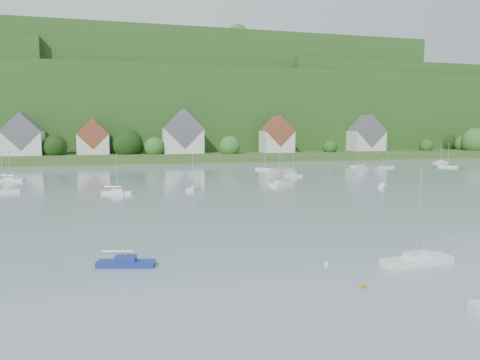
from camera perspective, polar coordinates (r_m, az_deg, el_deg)
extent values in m
cube|color=#304E1D|center=(198.72, -9.09, 3.09)|extent=(600.00, 60.00, 3.00)
cube|color=#1A4315|center=(273.30, -10.68, 7.78)|extent=(620.00, 160.00, 40.00)
cube|color=#1A4315|center=(269.55, -8.49, 9.54)|extent=(240.00, 130.00, 60.00)
cube|color=#1A4315|center=(309.64, 20.94, 7.66)|extent=(200.00, 110.00, 48.00)
sphere|color=#346525|center=(239.49, 27.58, 4.34)|extent=(12.88, 12.88, 12.88)
sphere|color=black|center=(251.57, 24.51, 4.37)|extent=(10.46, 10.46, 10.46)
sphere|color=#1C5419|center=(228.46, 22.46, 4.00)|extent=(6.45, 6.45, 6.45)
sphere|color=black|center=(256.77, 27.26, 4.28)|extent=(10.68, 10.68, 10.68)
sphere|color=#346525|center=(181.93, -10.76, 4.08)|extent=(8.19, 8.19, 8.19)
sphere|color=#346525|center=(186.69, -24.79, 3.50)|extent=(6.49, 6.49, 6.49)
sphere|color=#346525|center=(200.77, 4.58, 4.73)|extent=(12.16, 12.16, 12.16)
sphere|color=#346525|center=(182.46, -1.28, 4.25)|extent=(8.73, 8.73, 8.73)
sphere|color=black|center=(185.19, -22.35, 3.87)|extent=(9.32, 9.32, 9.32)
sphere|color=#1C5419|center=(199.24, 11.29, 4.07)|extent=(6.24, 6.24, 6.24)
sphere|color=black|center=(220.62, 14.90, 4.34)|extent=(8.16, 8.16, 8.16)
sphere|color=#346525|center=(250.76, 26.27, 4.11)|extent=(8.09, 8.09, 8.09)
sphere|color=black|center=(183.98, -14.00, 4.41)|extent=(11.92, 11.92, 11.92)
sphere|color=black|center=(256.73, -26.31, 14.37)|extent=(7.18, 7.18, 7.18)
sphere|color=#1C5419|center=(263.64, -1.58, 16.75)|extent=(12.83, 12.83, 12.83)
sphere|color=#346525|center=(245.22, -20.10, 16.99)|extent=(8.18, 8.18, 8.18)
sphere|color=#1C5419|center=(282.02, -10.69, 15.95)|extent=(12.73, 12.73, 12.73)
sphere|color=#1C5419|center=(267.11, 8.57, 16.49)|extent=(11.50, 11.50, 11.50)
sphere|color=#1C5419|center=(287.91, 1.78, 15.92)|extent=(14.65, 14.65, 14.65)
sphere|color=#346525|center=(240.90, -0.30, 17.72)|extent=(11.95, 11.95, 11.95)
sphere|color=#1C5419|center=(277.75, 16.20, 15.86)|extent=(9.76, 9.76, 9.76)
sphere|color=#346525|center=(277.30, -20.99, 15.61)|extent=(7.07, 7.07, 7.07)
sphere|color=black|center=(245.91, -11.19, 17.21)|extent=(8.21, 8.21, 8.21)
sphere|color=#346525|center=(268.96, -15.80, 16.29)|extent=(12.24, 12.24, 12.24)
sphere|color=#346525|center=(279.09, 14.82, 15.82)|extent=(9.00, 9.00, 9.00)
sphere|color=#1C5419|center=(286.17, 10.85, 15.64)|extent=(8.03, 8.03, 8.03)
sphere|color=#346525|center=(323.96, 23.23, 12.04)|extent=(9.52, 9.52, 9.52)
sphere|color=#346525|center=(284.71, 10.66, 13.50)|extent=(14.97, 14.97, 14.97)
sphere|color=black|center=(291.86, 24.50, 12.61)|extent=(7.52, 7.52, 7.52)
sphere|color=#1C5419|center=(273.81, 6.64, 13.66)|extent=(9.78, 9.78, 9.78)
sphere|color=#1C5419|center=(290.04, 14.51, 13.17)|extent=(12.02, 12.02, 12.02)
sphere|color=black|center=(283.58, 19.70, 13.15)|extent=(11.57, 11.57, 11.57)
sphere|color=#1C5419|center=(264.18, 18.50, 13.77)|extent=(12.65, 12.65, 12.65)
sphere|color=#346525|center=(279.95, 21.42, 13.06)|extent=(8.28, 8.28, 8.28)
sphere|color=black|center=(323.56, 21.31, 12.06)|extent=(7.47, 7.47, 7.47)
sphere|color=#346525|center=(274.04, 11.42, 13.56)|extent=(9.48, 9.48, 9.48)
sphere|color=black|center=(341.31, 23.57, 10.66)|extent=(8.43, 8.43, 8.43)
sphere|color=#1C5419|center=(262.23, -19.54, 12.45)|extent=(12.01, 12.01, 12.01)
sphere|color=black|center=(316.18, 25.52, 11.13)|extent=(13.54, 13.54, 13.54)
sphere|color=black|center=(286.87, 14.53, 12.15)|extent=(15.08, 15.08, 15.08)
sphere|color=#346525|center=(296.08, 11.25, 12.07)|extent=(15.99, 15.99, 15.99)
sphere|color=black|center=(271.89, -11.54, 12.58)|extent=(15.72, 15.72, 15.72)
sphere|color=#346525|center=(382.95, 24.21, 10.25)|extent=(14.17, 14.17, 14.17)
sphere|color=#1C5419|center=(268.76, -8.30, 12.52)|extent=(10.54, 10.54, 10.54)
cube|color=silver|center=(188.08, -25.69, 4.20)|extent=(14.00, 10.00, 9.00)
cube|color=#55545C|center=(188.03, -25.75, 5.57)|extent=(14.00, 10.40, 14.00)
cube|color=silver|center=(186.93, -18.01, 4.35)|extent=(12.00, 9.00, 8.00)
cube|color=brown|center=(186.86, -18.05, 5.58)|extent=(12.00, 9.36, 12.00)
cube|color=silver|center=(187.11, -7.24, 4.91)|extent=(16.00, 11.00, 10.00)
cube|color=#55545C|center=(187.07, -7.26, 6.45)|extent=(16.00, 11.44, 16.00)
cube|color=silver|center=(194.40, 4.66, 4.84)|extent=(13.00, 10.00, 9.00)
cube|color=brown|center=(194.34, 4.67, 6.17)|extent=(13.00, 10.40, 13.00)
cube|color=silver|center=(216.92, 15.64, 4.78)|extent=(15.00, 10.00, 9.00)
cube|color=#55545C|center=(216.87, 15.68, 5.97)|extent=(15.00, 10.40, 15.00)
cube|color=navy|center=(42.68, -14.21, -10.21)|extent=(5.36, 2.68, 0.52)
cube|color=navy|center=(42.54, -14.23, -9.55)|extent=(2.00, 1.43, 0.50)
cylinder|color=silver|center=(41.84, -14.34, -5.63)|extent=(0.10, 0.10, 6.45)
cylinder|color=silver|center=(42.56, -15.27, -8.67)|extent=(2.77, 0.78, 0.08)
cube|color=white|center=(44.99, 21.46, -9.49)|extent=(6.96, 2.54, 0.68)
cube|color=white|center=(44.84, 21.49, -8.76)|extent=(2.50, 1.55, 0.50)
cylinder|color=silver|center=(44.00, 21.70, -3.71)|extent=(0.10, 0.10, 8.51)
cylinder|color=silver|center=(44.02, 20.52, -8.13)|extent=(3.74, 0.43, 0.08)
sphere|color=orange|center=(37.48, 15.18, -12.98)|extent=(0.47, 0.47, 0.47)
sphere|color=white|center=(42.45, 10.87, -10.58)|extent=(0.48, 0.48, 0.48)
sphere|color=orange|center=(70.27, 24.80, -4.34)|extent=(0.39, 0.39, 0.39)
sphere|color=orange|center=(48.55, 13.37, -8.49)|extent=(0.38, 0.38, 0.38)
cube|color=white|center=(186.89, 23.99, 2.05)|extent=(5.71, 1.60, 0.57)
cube|color=white|center=(186.85, 24.00, 2.22)|extent=(2.00, 1.12, 0.50)
cylinder|color=silver|center=(186.68, 24.04, 3.23)|extent=(0.10, 0.10, 7.14)
cylinder|color=silver|center=(186.28, 23.80, 2.42)|extent=(3.14, 0.08, 0.08)
cube|color=white|center=(99.71, 5.26, -0.64)|extent=(5.81, 4.77, 0.59)
cylinder|color=silver|center=(99.31, 5.28, 1.66)|extent=(0.10, 0.10, 7.42)
cylinder|color=silver|center=(98.85, 4.97, 0.01)|extent=(2.72, 1.94, 0.08)
cube|color=white|center=(121.65, -27.04, -0.04)|extent=(6.67, 2.93, 0.65)
cube|color=white|center=(121.59, -27.06, 0.23)|extent=(2.45, 1.65, 0.50)
cylinder|color=silver|center=(121.30, -27.14, 2.00)|extent=(0.10, 0.10, 8.06)
cylinder|color=silver|center=(121.91, -27.49, 0.53)|extent=(3.51, 0.71, 0.08)
cube|color=white|center=(157.86, 14.68, 1.72)|extent=(6.26, 4.25, 0.61)
cylinder|color=silver|center=(157.60, 14.73, 3.22)|extent=(0.10, 0.10, 7.67)
cylinder|color=silver|center=(157.01, 14.51, 2.15)|extent=(3.06, 1.56, 0.08)
cube|color=white|center=(103.26, 17.55, -0.70)|extent=(4.09, 4.39, 0.47)
cube|color=white|center=(103.20, 17.56, -0.43)|extent=(1.78, 1.84, 0.50)
cylinder|color=silver|center=(102.94, 17.61, 1.05)|extent=(0.10, 0.10, 5.86)
cylinder|color=silver|center=(102.44, 17.51, -0.11)|extent=(1.77, 1.99, 0.08)
cube|color=white|center=(94.22, -5.96, -1.06)|extent=(3.58, 5.76, 0.56)
cylinder|color=silver|center=(93.82, -5.99, 1.23)|extent=(0.10, 0.10, 6.98)
cylinder|color=silver|center=(93.27, -6.09, -0.40)|extent=(1.25, 2.87, 0.08)
cube|color=white|center=(102.35, 4.94, -0.48)|extent=(5.27, 3.37, 0.51)
cube|color=white|center=(102.29, 4.94, -0.20)|extent=(2.05, 1.64, 0.50)
cylinder|color=silver|center=(102.00, 4.96, 1.45)|extent=(0.10, 0.10, 6.41)
cylinder|color=silver|center=(101.70, 4.63, 0.14)|extent=(2.61, 1.21, 0.08)
cube|color=white|center=(100.22, -27.74, -1.29)|extent=(6.27, 2.41, 0.61)
cylinder|color=silver|center=(99.81, -27.86, 1.06)|extent=(0.10, 0.10, 7.64)
cube|color=white|center=(90.10, -15.24, -1.57)|extent=(6.07, 3.44, 0.59)
cube|color=white|center=(90.03, -15.25, -1.23)|extent=(2.31, 1.75, 0.50)
cylinder|color=silver|center=(89.67, -15.31, 0.93)|extent=(0.10, 0.10, 7.32)
cylinder|color=silver|center=(90.25, -15.79, -0.81)|extent=(3.07, 1.11, 0.08)
cube|color=white|center=(156.50, 18.06, 1.57)|extent=(5.90, 3.39, 0.57)
cylinder|color=silver|center=(156.26, 18.11, 2.98)|extent=(0.10, 0.10, 7.12)
cylinder|color=silver|center=(155.75, 17.88, 2.00)|extent=(2.98, 1.11, 0.08)
cube|color=white|center=(166.21, 24.78, 1.57)|extent=(4.35, 6.09, 0.60)
cylinder|color=silver|center=(165.97, 24.85, 2.97)|extent=(0.10, 0.10, 7.52)
cylinder|color=silver|center=(166.47, 24.52, 2.00)|extent=(1.65, 2.95, 0.08)
cube|color=white|center=(120.61, 6.74, 0.52)|extent=(5.39, 2.78, 0.52)
cube|color=white|center=(120.56, 6.75, 0.76)|extent=(2.02, 1.46, 0.50)
cylinder|color=silver|center=(120.32, 6.76, 2.18)|extent=(0.10, 0.10, 6.48)
cylinder|color=silver|center=(120.04, 6.45, 1.06)|extent=(2.77, 0.84, 0.08)
cube|color=white|center=(140.07, 3.12, 1.38)|extent=(4.75, 6.49, 0.64)
cylinder|color=silver|center=(139.77, 3.13, 3.15)|extent=(0.10, 0.10, 8.05)
cylinder|color=silver|center=(140.62, 2.83, 1.90)|extent=(1.82, 3.12, 0.08)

